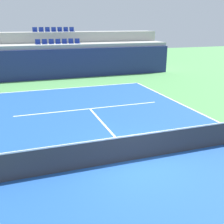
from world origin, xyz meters
name	(u,v)px	position (x,y,z in m)	size (l,w,h in m)	color
ground_plane	(135,160)	(0.00, 0.00, 0.00)	(80.00, 80.00, 0.00)	#4C8C4C
court_surface	(135,160)	(0.00, 0.00, 0.01)	(11.00, 24.00, 0.01)	#1E4C99
baseline_far	(71,88)	(0.00, 11.95, 0.01)	(11.00, 0.10, 0.00)	white
service_line_far	(90,109)	(0.00, 6.40, 0.01)	(8.26, 0.10, 0.00)	white
centre_service_line	(107,128)	(0.00, 3.20, 0.01)	(0.10, 6.40, 0.00)	white
back_wall	(62,64)	(0.00, 15.90, 1.27)	(20.56, 0.30, 2.54)	navy
stands_tier_lower	(59,60)	(0.00, 17.25, 1.44)	(20.56, 2.40, 2.88)	#9E9E99
stands_tier_upper	(55,52)	(0.00, 19.65, 1.93)	(20.56, 2.40, 3.86)	#9E9E99
seating_row_lower	(58,42)	(0.00, 17.34, 3.00)	(3.97, 0.44, 0.44)	navy
seating_row_upper	(54,30)	(0.00, 19.74, 3.98)	(3.97, 0.44, 0.44)	navy
tennis_net	(136,147)	(0.00, 0.00, 0.51)	(11.08, 0.08, 1.07)	black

